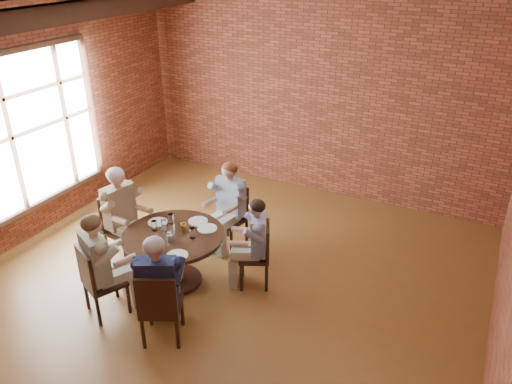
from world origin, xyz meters
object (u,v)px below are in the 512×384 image
at_px(chair_c, 120,224).
at_px(diner_e, 160,289).
at_px(chair_b, 233,213).
at_px(diner_c, 123,215).
at_px(diner_b, 229,206).
at_px(diner_d, 102,265).
at_px(chair_d, 97,279).
at_px(dining_table, 175,249).
at_px(chair_a, 260,253).
at_px(chair_e, 160,306).
at_px(diner_a, 254,243).
at_px(smartphone, 172,257).

xyz_separation_m(chair_c, diner_e, (1.53, -1.10, 0.16)).
relative_size(chair_b, diner_c, 0.67).
height_order(diner_b, diner_d, diner_d).
xyz_separation_m(diner_d, diner_e, (0.88, -0.06, 0.00)).
distance_m(chair_d, diner_e, 0.93).
xyz_separation_m(dining_table, diner_e, (0.46, -0.92, 0.15)).
bearing_deg(chair_d, diner_e, -152.74).
bearing_deg(chair_d, chair_a, -109.98).
bearing_deg(diner_b, chair_e, -72.28).
xyz_separation_m(diner_a, diner_d, (-1.35, -1.31, 0.05)).
height_order(chair_a, diner_a, diner_a).
bearing_deg(chair_c, diner_a, -72.78).
distance_m(chair_d, diner_d, 0.19).
height_order(diner_a, chair_b, diner_a).
relative_size(chair_a, chair_e, 0.94).
bearing_deg(chair_d, smartphone, -120.74).
bearing_deg(smartphone, chair_c, 176.38).
bearing_deg(diner_b, diner_e, -73.05).
bearing_deg(diner_e, chair_c, -62.55).
height_order(diner_c, diner_e, diner_c).
distance_m(diner_a, chair_d, 1.97).
xyz_separation_m(diner_a, smartphone, (-0.64, -0.89, 0.13)).
bearing_deg(chair_c, diner_e, -115.95).
distance_m(chair_b, chair_e, 2.22).
height_order(diner_d, smartphone, diner_d).
xyz_separation_m(chair_d, smartphone, (0.75, 0.50, 0.24)).
xyz_separation_m(diner_b, diner_d, (-0.59, -1.98, 0.02)).
bearing_deg(chair_b, dining_table, -90.00).
bearing_deg(chair_b, smartphone, -77.39).
bearing_deg(diner_a, diner_b, -156.89).
height_order(chair_d, diner_d, diner_d).
relative_size(diner_b, diner_d, 0.98).
relative_size(dining_table, chair_e, 1.37).
distance_m(dining_table, chair_a, 1.11).
bearing_deg(diner_d, chair_b, -80.56).
relative_size(diner_b, diner_e, 0.98).
height_order(dining_table, chair_b, chair_b).
height_order(dining_table, diner_c, diner_c).
relative_size(chair_b, diner_b, 0.70).
distance_m(diner_a, diner_b, 1.01).
distance_m(diner_c, diner_e, 1.80).
distance_m(dining_table, chair_e, 1.12).
bearing_deg(chair_c, diner_b, -43.32).
relative_size(dining_table, diner_b, 0.98).
bearing_deg(diner_b, diner_a, -32.58).
xyz_separation_m(diner_c, chair_e, (1.48, -1.17, -0.18)).
bearing_deg(chair_b, diner_b, -90.00).
distance_m(diner_c, smartphone, 1.41).
xyz_separation_m(diner_a, chair_d, (-1.39, -1.39, -0.11)).
bearing_deg(diner_b, chair_c, -134.31).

